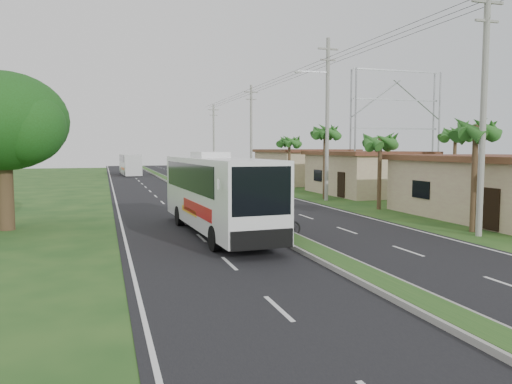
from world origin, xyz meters
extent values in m
plane|color=#1D4519|center=(0.00, 0.00, 0.00)|extent=(180.00, 180.00, 0.00)
cube|color=black|center=(0.00, 20.00, 0.01)|extent=(14.00, 160.00, 0.02)
cube|color=gray|center=(0.00, 20.00, 0.10)|extent=(1.20, 160.00, 0.17)
cube|color=#1D4519|center=(0.00, 20.00, 0.18)|extent=(0.95, 160.00, 0.02)
cube|color=silver|center=(-6.70, 20.00, 0.00)|extent=(0.12, 160.00, 0.01)
cube|color=silver|center=(6.70, 20.00, 0.00)|extent=(0.12, 160.00, 0.01)
cube|color=tan|center=(14.00, 6.00, 1.60)|extent=(8.00, 12.00, 3.20)
cube|color=#53221D|center=(14.00, 6.00, 3.36)|extent=(8.60, 12.60, 0.32)
cube|color=tan|center=(14.00, 22.00, 1.68)|extent=(7.00, 10.00, 3.35)
cube|color=#53221D|center=(14.00, 22.00, 3.51)|extent=(7.60, 10.60, 0.32)
cube|color=tan|center=(14.00, 36.00, 1.75)|extent=(8.00, 11.00, 3.50)
cube|color=#53221D|center=(14.00, 36.00, 3.66)|extent=(8.60, 11.60, 0.32)
cylinder|color=#473321|center=(9.00, 3.00, 2.50)|extent=(0.26, 0.26, 5.00)
cylinder|color=#473321|center=(9.40, 12.00, 2.30)|extent=(0.26, 0.26, 4.60)
cylinder|color=#473321|center=(8.80, 19.00, 2.70)|extent=(0.26, 0.26, 5.40)
cylinder|color=#473321|center=(9.30, 28.00, 2.40)|extent=(0.26, 0.26, 4.80)
cylinder|color=#473321|center=(17.50, 15.00, 2.60)|extent=(0.26, 0.26, 5.20)
cylinder|color=#473321|center=(-12.00, 10.00, 2.00)|extent=(0.70, 0.70, 4.00)
ellipsoid|color=#1B4613|center=(-12.00, 10.00, 5.20)|extent=(6.00, 6.00, 4.68)
sphere|color=#1B4613|center=(-10.80, 9.00, 4.90)|extent=(3.40, 3.40, 3.40)
cylinder|color=gray|center=(8.50, 2.00, 5.50)|extent=(0.28, 0.28, 11.00)
cube|color=gray|center=(8.50, 2.00, 10.20)|extent=(1.60, 0.12, 0.12)
cube|color=gray|center=(8.50, 2.00, 9.40)|extent=(1.20, 0.10, 0.10)
cylinder|color=gray|center=(8.50, 18.00, 6.00)|extent=(0.28, 0.28, 12.00)
cube|color=gray|center=(8.50, 18.00, 11.20)|extent=(1.60, 0.12, 0.12)
cube|color=gray|center=(8.50, 18.00, 10.40)|extent=(1.20, 0.10, 0.10)
cube|color=gray|center=(7.30, 18.00, 9.50)|extent=(2.40, 0.10, 0.10)
cylinder|color=gray|center=(8.50, 38.00, 5.50)|extent=(0.28, 0.28, 11.00)
cube|color=gray|center=(8.50, 38.00, 10.20)|extent=(1.60, 0.12, 0.12)
cube|color=gray|center=(8.50, 38.00, 9.40)|extent=(1.20, 0.10, 0.10)
cylinder|color=gray|center=(8.50, 58.00, 5.25)|extent=(0.28, 0.28, 10.50)
cube|color=gray|center=(8.50, 58.00, 9.70)|extent=(1.60, 0.12, 0.12)
cube|color=gray|center=(8.50, 58.00, 8.90)|extent=(1.20, 0.10, 0.10)
cylinder|color=gray|center=(17.00, 29.50, 6.00)|extent=(0.18, 0.18, 12.00)
cylinder|color=gray|center=(27.00, 29.50, 6.00)|extent=(0.18, 0.18, 12.00)
cylinder|color=gray|center=(17.00, 30.50, 6.00)|extent=(0.18, 0.18, 12.00)
cylinder|color=gray|center=(27.00, 30.50, 6.00)|extent=(0.18, 0.18, 12.00)
cube|color=gray|center=(22.00, 30.00, 6.00)|extent=(10.00, 0.14, 0.14)
cube|color=gray|center=(22.00, 30.00, 9.00)|extent=(10.00, 0.14, 0.14)
cube|color=gray|center=(22.00, 30.00, 12.00)|extent=(10.00, 0.14, 0.14)
cube|color=white|center=(-2.63, 5.83, 1.96)|extent=(3.04, 11.72, 3.05)
cube|color=black|center=(-2.67, 6.41, 2.63)|extent=(2.96, 9.40, 1.22)
cube|color=black|center=(-2.33, 0.10, 2.45)|extent=(2.18, 0.26, 1.71)
cube|color=red|center=(-2.57, 4.67, 1.35)|extent=(2.73, 5.15, 0.53)
cube|color=#FFAD15|center=(-2.65, 6.12, 1.11)|extent=(2.62, 3.03, 0.24)
cube|color=white|center=(-2.70, 6.99, 3.62)|extent=(1.48, 2.39, 0.27)
cylinder|color=black|center=(-3.53, 2.10, 0.50)|extent=(0.36, 1.02, 1.01)
cylinder|color=black|center=(-1.35, 2.22, 0.50)|extent=(0.36, 1.02, 1.01)
cylinder|color=black|center=(-3.89, 8.86, 0.50)|extent=(0.36, 1.02, 1.01)
cylinder|color=black|center=(-1.71, 8.98, 0.50)|extent=(0.36, 1.02, 1.01)
cube|color=silver|center=(-3.81, 58.71, 1.59)|extent=(2.73, 10.54, 2.91)
cube|color=black|center=(-3.83, 59.16, 2.46)|extent=(2.66, 7.82, 0.99)
cube|color=#EE4E17|center=(-3.77, 57.80, 1.04)|extent=(2.54, 5.10, 0.32)
cylinder|color=black|center=(-4.62, 54.35, 0.44)|extent=(0.31, 0.88, 0.87)
cylinder|color=black|center=(-2.62, 54.44, 0.44)|extent=(0.31, 0.88, 0.87)
cylinder|color=black|center=(-4.97, 62.52, 0.44)|extent=(0.31, 0.88, 0.87)
cylinder|color=black|center=(-2.98, 62.61, 0.44)|extent=(0.31, 0.88, 0.87)
imported|color=black|center=(-0.08, 4.09, 0.54)|extent=(1.84, 0.72, 1.08)
imported|color=maroon|center=(-0.08, 4.09, 1.51)|extent=(0.75, 0.54, 1.93)
camera|label=1|loc=(-7.49, -16.19, 3.91)|focal=35.00mm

